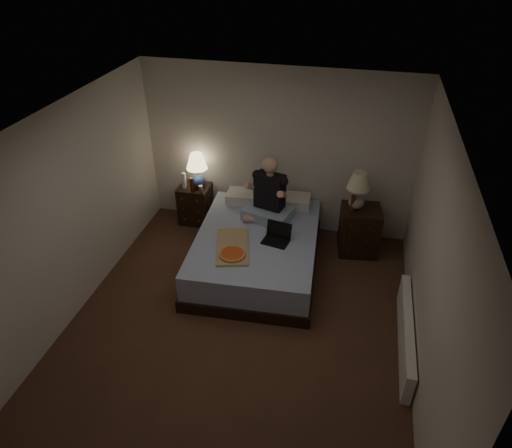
% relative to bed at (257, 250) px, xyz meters
% --- Properties ---
extents(floor, '(4.00, 4.50, 0.00)m').
position_rel_bed_xyz_m(floor, '(0.04, -1.11, -0.27)').
color(floor, brown).
rests_on(floor, ground).
extents(ceiling, '(4.00, 4.50, 0.00)m').
position_rel_bed_xyz_m(ceiling, '(0.04, -1.11, 2.23)').
color(ceiling, white).
rests_on(ceiling, ground).
extents(wall_back, '(4.00, 0.00, 2.50)m').
position_rel_bed_xyz_m(wall_back, '(0.04, 1.14, 0.98)').
color(wall_back, silver).
rests_on(wall_back, ground).
extents(wall_front, '(4.00, 0.00, 2.50)m').
position_rel_bed_xyz_m(wall_front, '(0.04, -3.36, 0.98)').
color(wall_front, silver).
rests_on(wall_front, ground).
extents(wall_left, '(0.00, 4.50, 2.50)m').
position_rel_bed_xyz_m(wall_left, '(-1.96, -1.11, 0.98)').
color(wall_left, silver).
rests_on(wall_left, ground).
extents(wall_right, '(0.00, 4.50, 2.50)m').
position_rel_bed_xyz_m(wall_right, '(2.04, -1.11, 0.98)').
color(wall_right, silver).
rests_on(wall_right, ground).
extents(bed, '(1.73, 2.23, 0.53)m').
position_rel_bed_xyz_m(bed, '(0.00, 0.00, 0.00)').
color(bed, '#5B76B7').
rests_on(bed, floor).
extents(nightstand_left, '(0.49, 0.45, 0.62)m').
position_rel_bed_xyz_m(nightstand_left, '(-1.23, 0.93, 0.05)').
color(nightstand_left, black).
rests_on(nightstand_left, floor).
extents(nightstand_right, '(0.61, 0.56, 0.71)m').
position_rel_bed_xyz_m(nightstand_right, '(1.35, 0.70, 0.09)').
color(nightstand_right, black).
rests_on(nightstand_right, floor).
extents(lamp_left, '(0.40, 0.40, 0.56)m').
position_rel_bed_xyz_m(lamp_left, '(-1.16, 0.94, 0.64)').
color(lamp_left, navy).
rests_on(lamp_left, nightstand_left).
extents(lamp_right, '(0.34, 0.34, 0.56)m').
position_rel_bed_xyz_m(lamp_right, '(1.26, 0.71, 0.72)').
color(lamp_right, gray).
rests_on(lamp_right, nightstand_right).
extents(water_bottle, '(0.07, 0.07, 0.25)m').
position_rel_bed_xyz_m(water_bottle, '(-1.36, 0.86, 0.48)').
color(water_bottle, white).
rests_on(water_bottle, nightstand_left).
extents(soda_can, '(0.07, 0.07, 0.10)m').
position_rel_bed_xyz_m(soda_can, '(-1.07, 0.81, 0.41)').
color(soda_can, '#BABBB5').
rests_on(soda_can, nightstand_left).
extents(beer_bottle_left, '(0.06, 0.06, 0.23)m').
position_rel_bed_xyz_m(beer_bottle_left, '(-1.20, 0.78, 0.47)').
color(beer_bottle_left, '#50170B').
rests_on(beer_bottle_left, nightstand_left).
extents(beer_bottle_right, '(0.06, 0.06, 0.23)m').
position_rel_bed_xyz_m(beer_bottle_right, '(1.21, 0.64, 0.56)').
color(beer_bottle_right, '#55240C').
rests_on(beer_bottle_right, nightstand_right).
extents(person, '(0.77, 0.68, 0.93)m').
position_rel_bed_xyz_m(person, '(0.06, 0.44, 0.73)').
color(person, black).
rests_on(person, bed).
extents(laptop, '(0.39, 0.34, 0.24)m').
position_rel_bed_xyz_m(laptop, '(0.28, -0.11, 0.39)').
color(laptop, black).
rests_on(laptop, bed).
extents(pizza_box, '(0.59, 0.84, 0.08)m').
position_rel_bed_xyz_m(pizza_box, '(-0.19, -0.56, 0.31)').
color(pizza_box, tan).
rests_on(pizza_box, bed).
extents(radiator, '(0.10, 1.60, 0.40)m').
position_rel_bed_xyz_m(radiator, '(1.97, -1.04, -0.07)').
color(radiator, white).
rests_on(radiator, floor).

